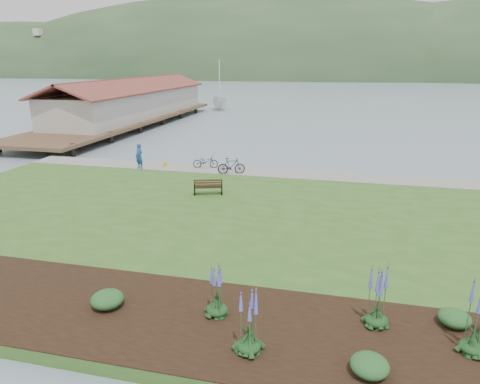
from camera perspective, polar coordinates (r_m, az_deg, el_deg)
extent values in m
plane|color=slate|center=(21.39, 0.81, -3.01)|extent=(600.00, 600.00, 0.00)
cube|color=#305A1F|center=(19.50, -0.48, -4.43)|extent=(34.00, 20.00, 0.40)
cube|color=gray|center=(27.74, 3.94, 2.60)|extent=(34.00, 2.20, 0.03)
cube|color=black|center=(12.09, 4.70, -18.03)|extent=(24.00, 4.40, 0.04)
cube|color=#4C3826|center=(52.11, -14.78, 9.42)|extent=(8.00, 36.00, 0.30)
cube|color=#B2ADA3|center=(53.69, -13.91, 11.48)|extent=(6.40, 28.00, 3.00)
cube|color=black|center=(23.20, -4.27, 0.72)|extent=(1.60, 0.96, 0.05)
cube|color=black|center=(22.85, -4.28, 1.20)|extent=(1.48, 0.60, 0.47)
cube|color=black|center=(23.27, -6.06, 0.16)|extent=(0.21, 0.51, 0.41)
cube|color=black|center=(23.27, -2.44, 0.24)|extent=(0.21, 0.51, 0.41)
imported|color=#1F4991|center=(29.19, -13.31, 4.91)|extent=(0.87, 0.75, 2.01)
imported|color=black|center=(28.94, -4.62, 4.07)|extent=(0.95, 1.77, 0.88)
imported|color=black|center=(27.29, -1.17, 3.49)|extent=(1.04, 1.81, 1.05)
imported|color=silver|center=(67.62, -2.70, 10.90)|extent=(11.72, 11.81, 23.71)
cube|color=gold|center=(29.72, -9.97, 3.63)|extent=(0.20, 0.29, 0.30)
ellipsoid|color=#143817|center=(11.28, 1.17, -19.82)|extent=(0.62, 0.62, 0.31)
cone|color=#484EA7|center=(10.73, 1.20, -15.74)|extent=(0.36, 0.36, 1.60)
ellipsoid|color=#143817|center=(12.72, 17.69, -15.97)|extent=(0.62, 0.62, 0.31)
cone|color=#484EA7|center=(12.21, 18.12, -11.96)|extent=(0.40, 0.40, 1.72)
ellipsoid|color=#143817|center=(12.62, 28.52, -17.71)|extent=(0.62, 0.62, 0.31)
cone|color=#484EA7|center=(12.10, 29.22, -13.70)|extent=(0.32, 0.32, 1.73)
ellipsoid|color=#143817|center=(12.61, -3.05, -15.41)|extent=(0.62, 0.62, 0.31)
cone|color=#484EA7|center=(12.14, -3.12, -11.81)|extent=(0.40, 0.40, 1.50)
ellipsoid|color=#1E4C21|center=(13.47, -17.28, -13.50)|extent=(0.96, 0.96, 0.48)
ellipsoid|color=#1E4C21|center=(11.01, 16.90, -21.25)|extent=(0.90, 0.90, 0.45)
ellipsoid|color=#1E4C21|center=(13.48, 26.71, -14.78)|extent=(0.87, 0.87, 0.43)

